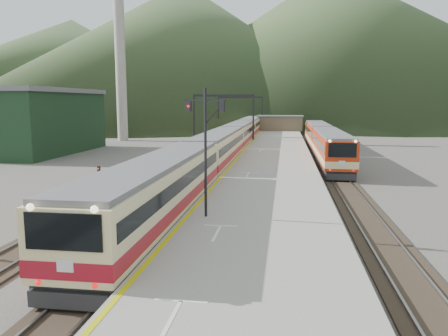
# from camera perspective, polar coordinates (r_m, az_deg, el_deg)

# --- Properties ---
(ground) EXTENTS (400.00, 400.00, 0.00)m
(ground) POSITION_cam_1_polar(r_m,az_deg,el_deg) (15.84, -19.00, -17.32)
(ground) COLOR #47423D
(ground) RESTS_ON ground
(track_main) EXTENTS (2.60, 200.00, 0.23)m
(track_main) POSITION_cam_1_polar(r_m,az_deg,el_deg) (53.47, 0.70, 1.38)
(track_main) COLOR black
(track_main) RESTS_ON ground
(track_far) EXTENTS (2.60, 200.00, 0.23)m
(track_far) POSITION_cam_1_polar(r_m,az_deg,el_deg) (54.33, -4.54, 1.46)
(track_far) COLOR black
(track_far) RESTS_ON ground
(track_second) EXTENTS (2.60, 200.00, 0.23)m
(track_second) POSITION_cam_1_polar(r_m,az_deg,el_deg) (53.26, 13.07, 1.12)
(track_second) COLOR black
(track_second) RESTS_ON ground
(platform) EXTENTS (8.00, 100.00, 1.00)m
(platform) POSITION_cam_1_polar(r_m,az_deg,el_deg) (51.02, 6.66, 1.46)
(platform) COLOR gray
(platform) RESTS_ON ground
(gantry_near) EXTENTS (9.55, 0.25, 8.00)m
(gantry_near) POSITION_cam_1_polar(r_m,az_deg,el_deg) (68.31, -0.07, 7.59)
(gantry_near) COLOR black
(gantry_near) RESTS_ON ground
(gantry_far) EXTENTS (9.55, 0.25, 8.00)m
(gantry_far) POSITION_cam_1_polar(r_m,az_deg,el_deg) (93.12, 2.12, 7.86)
(gantry_far) COLOR black
(gantry_far) RESTS_ON ground
(warehouse) EXTENTS (14.50, 20.50, 8.60)m
(warehouse) POSITION_cam_1_polar(r_m,az_deg,el_deg) (64.78, -24.56, 5.64)
(warehouse) COLOR black
(warehouse) RESTS_ON ground
(smokestack) EXTENTS (1.80, 1.80, 30.00)m
(smokestack) POSITION_cam_1_polar(r_m,az_deg,el_deg) (80.38, -13.41, 14.24)
(smokestack) COLOR #9E998E
(smokestack) RESTS_ON ground
(station_shed) EXTENTS (9.40, 4.40, 3.10)m
(station_shed) POSITION_cam_1_polar(r_m,az_deg,el_deg) (90.72, 7.32, 5.87)
(station_shed) COLOR brown
(station_shed) RESTS_ON platform
(hill_a) EXTENTS (180.00, 180.00, 60.00)m
(hill_a) POSITION_cam_1_polar(r_m,az_deg,el_deg) (209.23, -5.12, 14.95)
(hill_a) COLOR #364D24
(hill_a) RESTS_ON ground
(hill_b) EXTENTS (220.00, 220.00, 75.00)m
(hill_b) POSITION_cam_1_polar(r_m,az_deg,el_deg) (245.65, 13.90, 15.55)
(hill_b) COLOR #364D24
(hill_b) RESTS_ON ground
(hill_d) EXTENTS (200.00, 200.00, 55.00)m
(hill_d) POSITION_cam_1_polar(r_m,az_deg,el_deg) (283.39, -19.04, 12.34)
(hill_d) COLOR #364D24
(hill_d) RESTS_ON ground
(main_train) EXTENTS (3.10, 84.85, 3.78)m
(main_train) POSITION_cam_1_polar(r_m,az_deg,el_deg) (55.28, 0.97, 3.75)
(main_train) COLOR beige
(main_train) RESTS_ON track_main
(second_train) EXTENTS (2.80, 38.11, 3.41)m
(second_train) POSITION_cam_1_polar(r_m,az_deg,el_deg) (56.72, 12.81, 3.48)
(second_train) COLOR #B52E0D
(second_train) RESTS_ON track_second
(signal_mast) EXTENTS (2.15, 0.68, 6.49)m
(signal_mast) POSITION_cam_1_polar(r_m,az_deg,el_deg) (21.86, -2.44, 3.81)
(signal_mast) COLOR black
(signal_mast) RESTS_ON platform
(short_signal_a) EXTENTS (0.24, 0.19, 2.27)m
(short_signal_a) POSITION_cam_1_polar(r_m,az_deg,el_deg) (24.31, -15.22, -4.39)
(short_signal_a) COLOR black
(short_signal_a) RESTS_ON ground
(short_signal_b) EXTENTS (0.25, 0.20, 2.27)m
(short_signal_b) POSITION_cam_1_polar(r_m,az_deg,el_deg) (44.66, -4.53, 1.72)
(short_signal_b) COLOR black
(short_signal_b) RESTS_ON ground
(short_signal_c) EXTENTS (0.26, 0.21, 2.27)m
(short_signal_c) POSITION_cam_1_polar(r_m,az_deg,el_deg) (32.51, -15.99, -1.18)
(short_signal_c) COLOR black
(short_signal_c) RESTS_ON ground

